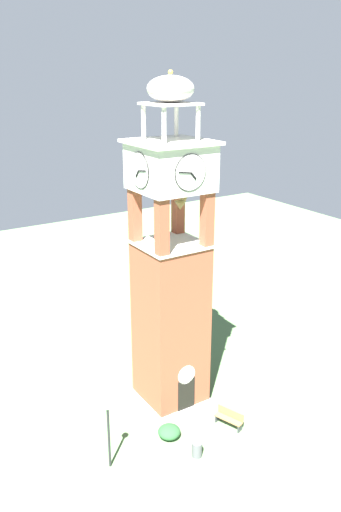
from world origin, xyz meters
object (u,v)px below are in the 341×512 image
object	(u,v)px
clock_tower	(171,283)
lamp_post	(108,423)
park_bench	(229,418)
trash_bin	(197,449)

from	to	relation	value
clock_tower	lamp_post	bearing A→B (deg)	-150.72
park_bench	lamp_post	world-z (taller)	lamp_post
clock_tower	park_bench	bearing A→B (deg)	-69.43
clock_tower	park_bench	size ratio (longest dim) A/B	11.13
park_bench	trash_bin	size ratio (longest dim) A/B	2.07
park_bench	lamp_post	distance (m)	7.22
trash_bin	park_bench	bearing A→B (deg)	19.39
lamp_post	trash_bin	bearing A→B (deg)	-23.12
clock_tower	lamp_post	xyz separation A→B (m)	(-5.47, -3.07, -4.91)
park_bench	clock_tower	bearing A→B (deg)	110.57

